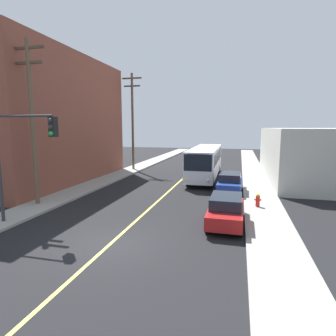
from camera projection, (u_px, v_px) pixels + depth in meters
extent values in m
plane|color=black|center=(111.00, 244.00, 12.88)|extent=(120.00, 120.00, 0.00)
cube|color=gray|center=(84.00, 188.00, 24.22)|extent=(2.50, 90.00, 0.15)
cube|color=gray|center=(261.00, 199.00, 20.70)|extent=(2.50, 90.00, 0.15)
cube|color=#D8CC4C|center=(179.00, 182.00, 27.27)|extent=(0.16, 60.00, 0.01)
cube|color=brown|center=(38.00, 120.00, 27.28)|extent=(10.00, 17.60, 11.94)
cube|color=black|center=(86.00, 166.00, 26.70)|extent=(0.06, 12.32, 1.30)
cube|color=black|center=(84.00, 132.00, 26.24)|extent=(0.06, 12.32, 1.30)
cube|color=black|center=(83.00, 97.00, 25.78)|extent=(0.06, 12.32, 1.30)
cube|color=#B2B2A8|center=(328.00, 154.00, 29.06)|extent=(12.00, 19.85, 5.18)
cube|color=black|center=(267.00, 161.00, 30.65)|extent=(0.06, 13.89, 1.30)
cube|color=silver|center=(205.00, 161.00, 29.19)|extent=(2.67, 12.02, 2.75)
cube|color=black|center=(198.00, 163.00, 23.36)|extent=(2.35, 0.10, 1.40)
cube|color=black|center=(211.00, 150.00, 34.85)|extent=(2.30, 0.10, 1.10)
cube|color=black|center=(193.00, 156.00, 29.41)|extent=(0.16, 10.20, 1.10)
cube|color=black|center=(218.00, 156.00, 28.82)|extent=(0.16, 10.20, 1.10)
cube|color=orange|center=(198.00, 156.00, 23.29)|extent=(1.79, 0.08, 0.30)
sphere|color=#F9D872|center=(187.00, 180.00, 23.74)|extent=(0.24, 0.24, 0.24)
sphere|color=#F9D872|center=(208.00, 181.00, 23.32)|extent=(0.24, 0.24, 0.24)
cylinder|color=black|center=(188.00, 180.00, 25.60)|extent=(0.31, 1.00, 1.00)
cylinder|color=black|center=(213.00, 181.00, 25.08)|extent=(0.31, 1.00, 1.00)
cylinder|color=black|center=(199.00, 168.00, 33.01)|extent=(0.31, 1.00, 1.00)
cylinder|color=black|center=(218.00, 169.00, 32.48)|extent=(0.31, 1.00, 1.00)
cube|color=maroon|center=(226.00, 213.00, 15.30)|extent=(1.86, 4.42, 0.70)
cube|color=black|center=(226.00, 201.00, 15.20)|extent=(1.65, 2.49, 0.60)
cylinder|color=black|center=(208.00, 227.00, 14.12)|extent=(0.23, 0.64, 0.64)
cylinder|color=black|center=(240.00, 230.00, 13.71)|extent=(0.23, 0.64, 0.64)
cylinder|color=black|center=(214.00, 210.00, 16.98)|extent=(0.23, 0.64, 0.64)
cylinder|color=black|center=(241.00, 212.00, 16.58)|extent=(0.23, 0.64, 0.64)
cube|color=navy|center=(230.00, 185.00, 22.81)|extent=(1.94, 4.46, 0.70)
cube|color=black|center=(230.00, 177.00, 22.72)|extent=(1.70, 2.51, 0.60)
cylinder|color=black|center=(218.00, 192.00, 21.65)|extent=(0.24, 0.65, 0.64)
cylinder|color=black|center=(239.00, 194.00, 21.21)|extent=(0.24, 0.65, 0.64)
cylinder|color=black|center=(222.00, 185.00, 24.51)|extent=(0.24, 0.65, 0.64)
cylinder|color=black|center=(241.00, 186.00, 24.07)|extent=(0.24, 0.65, 0.64)
cylinder|color=brown|center=(33.00, 124.00, 18.37)|extent=(0.28, 0.28, 10.69)
cube|color=#4C3D2D|center=(27.00, 48.00, 17.69)|extent=(2.40, 0.16, 0.16)
cube|color=#4C3D2D|center=(28.00, 63.00, 17.82)|extent=(2.00, 0.16, 0.16)
cylinder|color=brown|center=(133.00, 122.00, 34.18)|extent=(0.28, 0.28, 11.50)
cube|color=#4C3D2D|center=(132.00, 78.00, 33.44)|extent=(2.40, 0.16, 0.16)
cube|color=#4C3D2D|center=(132.00, 86.00, 33.57)|extent=(2.00, 0.16, 0.16)
cylinder|color=#2D2D33|center=(23.00, 116.00, 14.32)|extent=(3.50, 0.12, 0.12)
cube|color=black|center=(53.00, 127.00, 13.97)|extent=(0.32, 0.36, 1.00)
sphere|color=#2D2D2D|center=(50.00, 120.00, 13.75)|extent=(0.22, 0.22, 0.22)
sphere|color=#2D2D2D|center=(51.00, 127.00, 13.79)|extent=(0.22, 0.22, 0.22)
sphere|color=green|center=(51.00, 133.00, 13.84)|extent=(0.22, 0.22, 0.22)
cylinder|color=red|center=(258.00, 201.00, 18.34)|extent=(0.26, 0.26, 0.70)
sphere|color=gold|center=(258.00, 196.00, 18.29)|extent=(0.24, 0.24, 0.24)
cylinder|color=red|center=(255.00, 200.00, 18.37)|extent=(0.12, 0.10, 0.10)
cylinder|color=red|center=(260.00, 200.00, 18.29)|extent=(0.12, 0.10, 0.10)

